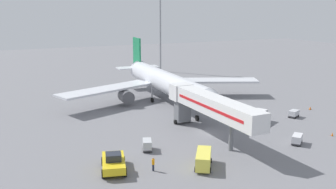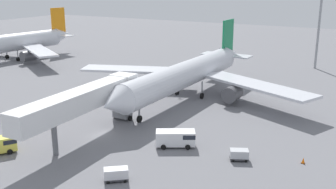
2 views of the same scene
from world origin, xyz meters
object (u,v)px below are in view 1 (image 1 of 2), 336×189
object	(u,v)px
service_van_mid_right	(257,116)
service_van_near_right	(204,158)
jet_bridge	(208,105)
baggage_cart_outer_right	(147,145)
baggage_cart_far_left	(297,139)
safety_cone_bravo	(332,134)
ground_crew_worker_foreground	(153,164)
baggage_cart_near_center	(294,113)
pushback_tug	(114,162)
safety_cone_alpha	(310,108)
airplane_at_gate	(164,82)
apron_light_mast	(160,14)

from	to	relation	value
service_van_mid_right	service_van_near_right	world-z (taller)	service_van_mid_right
jet_bridge	baggage_cart_outer_right	size ratio (longest dim) A/B	8.70
jet_bridge	service_van_near_right	distance (m)	12.55
baggage_cart_far_left	safety_cone_bravo	size ratio (longest dim) A/B	5.09
ground_crew_worker_foreground	safety_cone_bravo	xyz separation A→B (m)	(31.55, 0.32, -0.70)
service_van_mid_right	baggage_cart_outer_right	world-z (taller)	service_van_mid_right
service_van_near_right	ground_crew_worker_foreground	distance (m)	6.64
baggage_cart_near_center	pushback_tug	bearing A→B (deg)	-166.51
baggage_cart_near_center	safety_cone_alpha	world-z (taller)	baggage_cart_near_center
baggage_cart_near_center	service_van_near_right	bearing A→B (deg)	-154.63
baggage_cart_outer_right	safety_cone_bravo	xyz separation A→B (m)	(29.58, -6.68, -0.59)
pushback_tug	baggage_cart_far_left	size ratio (longest dim) A/B	2.28
service_van_mid_right	safety_cone_bravo	world-z (taller)	service_van_mid_right
service_van_mid_right	safety_cone_bravo	size ratio (longest dim) A/B	9.75
jet_bridge	ground_crew_worker_foreground	xyz separation A→B (m)	(-12.86, -8.40, -4.39)
airplane_at_gate	baggage_cart_far_left	distance (m)	33.77
airplane_at_gate	ground_crew_worker_foreground	size ratio (longest dim) A/B	25.90
airplane_at_gate	service_van_mid_right	size ratio (longest dim) A/B	8.74
pushback_tug	service_van_near_right	bearing A→B (deg)	-18.64
airplane_at_gate	safety_cone_bravo	xyz separation A→B (m)	(15.35, -32.29, -4.22)
pushback_tug	service_van_near_right	world-z (taller)	pushback_tug
ground_crew_worker_foreground	safety_cone_alpha	distance (m)	42.89
airplane_at_gate	baggage_cart_outer_right	size ratio (longest dim) A/B	17.68
service_van_mid_right	safety_cone_alpha	xyz separation A→B (m)	(15.50, 2.74, -0.88)
jet_bridge	baggage_cart_far_left	world-z (taller)	jet_bridge
safety_cone_alpha	ground_crew_worker_foreground	bearing A→B (deg)	-160.78
service_van_mid_right	baggage_cart_outer_right	bearing A→B (deg)	-169.22
service_van_mid_right	baggage_cart_outer_right	xyz separation A→B (m)	(-23.04, -4.39, -0.36)
safety_cone_alpha	pushback_tug	bearing A→B (deg)	-165.13
jet_bridge	pushback_tug	distance (m)	18.96
jet_bridge	baggage_cart_far_left	size ratio (longest dim) A/B	8.25
safety_cone_alpha	apron_light_mast	xyz separation A→B (m)	(-8.39, 56.66, 17.96)
airplane_at_gate	apron_light_mast	bearing A→B (deg)	67.36
baggage_cart_far_left	safety_cone_bravo	world-z (taller)	baggage_cart_far_left
jet_bridge	baggage_cart_far_left	bearing A→B (deg)	-38.25
baggage_cart_near_center	ground_crew_worker_foreground	xyz separation A→B (m)	(-33.54, -11.30, 0.22)
jet_bridge	baggage_cart_near_center	size ratio (longest dim) A/B	9.21
baggage_cart_near_center	baggage_cart_far_left	distance (m)	15.09
service_van_near_right	baggage_cart_near_center	bearing A→B (deg)	25.37
airplane_at_gate	ground_crew_worker_foreground	xyz separation A→B (m)	(-16.20, -32.61, -3.53)
service_van_near_right	baggage_cart_near_center	xyz separation A→B (m)	(27.09, 12.85, -0.44)
service_van_near_right	apron_light_mast	bearing A→B (deg)	70.46
service_van_mid_right	safety_cone_alpha	distance (m)	15.76
ground_crew_worker_foreground	apron_light_mast	bearing A→B (deg)	65.60
service_van_near_right	baggage_cart_far_left	distance (m)	17.28
pushback_tug	apron_light_mast	size ratio (longest dim) A/B	0.24
baggage_cart_outer_right	safety_cone_bravo	distance (m)	30.33
baggage_cart_outer_right	airplane_at_gate	bearing A→B (deg)	60.94
safety_cone_bravo	apron_light_mast	xyz separation A→B (m)	(0.56, 70.46, 18.03)
ground_crew_worker_foreground	safety_cone_bravo	world-z (taller)	ground_crew_worker_foreground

